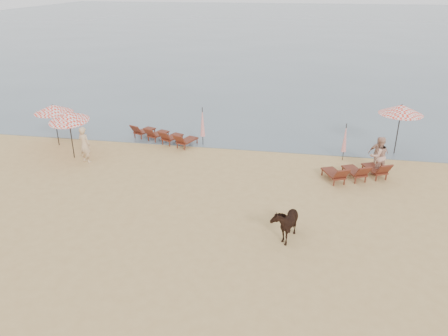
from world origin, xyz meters
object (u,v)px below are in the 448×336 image
object	(u,v)px
umbrella_open_left_a	(53,109)
beachgoer_right_b	(378,153)
lounger_cluster_right	(357,171)
beachgoer_left	(85,145)
umbrella_closed_left	(203,122)
umbrella_open_right	(401,109)
umbrella_closed_right	(345,138)
cow	(286,221)
umbrella_open_left_b	(68,117)
lounger_cluster_left	(163,135)
beachgoer_right_a	(378,156)

from	to	relation	value
umbrella_open_left_a	beachgoer_right_b	distance (m)	16.97
lounger_cluster_right	beachgoer_left	world-z (taller)	beachgoer_left
umbrella_closed_left	beachgoer_right_b	size ratio (longest dim) A/B	1.38
umbrella_open_right	umbrella_closed_right	world-z (taller)	umbrella_open_right
cow	beachgoer_right_b	bearing A→B (deg)	74.34
lounger_cluster_right	cow	size ratio (longest dim) A/B	2.05
umbrella_open_left_b	cow	xyz separation A→B (m)	(11.11, -5.66, -1.55)
lounger_cluster_left	umbrella_closed_right	xyz separation A→B (m)	(9.82, -0.95, 0.80)
beachgoer_left	beachgoer_right_a	xyz separation A→B (m)	(14.17, 1.04, 0.00)
lounger_cluster_right	beachgoer_right_b	distance (m)	1.97
lounger_cluster_right	umbrella_closed_right	bearing A→B (deg)	76.74
umbrella_open_right	beachgoer_right_b	bearing A→B (deg)	-128.13
cow	beachgoer_right_b	xyz separation A→B (m)	(4.10, 7.04, 0.13)
umbrella_closed_right	beachgoer_right_a	world-z (taller)	umbrella_closed_right
umbrella_open_right	beachgoer_left	distance (m)	16.04
umbrella_closed_left	umbrella_closed_right	world-z (taller)	umbrella_closed_left
umbrella_open_left_b	beachgoer_right_b	xyz separation A→B (m)	(15.21, 1.38, -1.42)
lounger_cluster_left	beachgoer_right_b	xyz separation A→B (m)	(11.38, -1.65, 0.37)
umbrella_open_left_a	umbrella_closed_right	distance (m)	15.40
lounger_cluster_right	beachgoer_right_a	size ratio (longest dim) A/B	1.69
cow	beachgoer_left	distance (m)	11.45
umbrella_open_left_a	umbrella_closed_right	size ratio (longest dim) A/B	1.19
umbrella_closed_left	umbrella_open_right	bearing A→B (deg)	2.90
umbrella_open_right	umbrella_open_left_a	bearing A→B (deg)	177.73
cow	lounger_cluster_right	bearing A→B (deg)	75.82
lounger_cluster_right	beachgoer_right_a	distance (m)	1.37
umbrella_closed_left	umbrella_closed_right	distance (m)	7.55
lounger_cluster_left	beachgoer_right_b	size ratio (longest dim) A/B	2.57
umbrella_open_right	cow	xyz separation A→B (m)	(-5.29, -9.13, -1.76)
beachgoer_right_b	umbrella_open_left_a	bearing A→B (deg)	-1.28
umbrella_closed_left	beachgoer_right_a	xyz separation A→B (m)	(8.93, -2.36, -0.40)
beachgoer_left	beachgoer_right_b	distance (m)	14.41
lounger_cluster_left	umbrella_closed_left	world-z (taller)	umbrella_closed_left
umbrella_closed_right	beachgoer_right_b	xyz separation A→B (m)	(1.55, -0.70, -0.42)
cow	beachgoer_left	xyz separation A→B (m)	(-10.19, 5.21, 0.28)
lounger_cluster_left	umbrella_closed_left	bearing A→B (deg)	19.85
umbrella_open_left_b	cow	size ratio (longest dim) A/B	1.65
beachgoer_left	umbrella_open_right	bearing A→B (deg)	-146.96
lounger_cluster_left	lounger_cluster_right	size ratio (longest dim) A/B	1.27
cow	beachgoer_right_b	world-z (taller)	beachgoer_right_b
umbrella_open_left_a	umbrella_open_right	size ratio (longest dim) A/B	0.87
beachgoer_right_b	umbrella_open_left_b	bearing A→B (deg)	4.41
lounger_cluster_left	cow	distance (m)	11.33
lounger_cluster_left	umbrella_open_left_b	distance (m)	5.21
umbrella_open_left_a	cow	xyz separation A→B (m)	(12.82, -7.19, -1.43)
umbrella_closed_left	umbrella_open_left_a	bearing A→B (deg)	-169.79
umbrella_open_left_a	umbrella_closed_right	world-z (taller)	umbrella_open_left_a
lounger_cluster_left	umbrella_open_left_b	world-z (taller)	umbrella_open_left_b
lounger_cluster_right	umbrella_open_left_a	world-z (taller)	umbrella_open_left_a
umbrella_closed_left	cow	bearing A→B (deg)	-60.13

